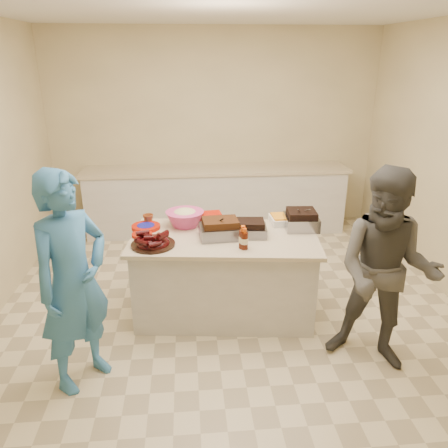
{
  "coord_description": "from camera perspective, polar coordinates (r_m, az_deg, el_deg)",
  "views": [
    {
      "loc": [
        -0.4,
        -3.59,
        2.33
      ],
      "look_at": [
        -0.07,
        0.09,
        0.9
      ],
      "focal_mm": 35.0,
      "sensor_mm": 36.0,
      "label": 1
    }
  ],
  "objects": [
    {
      "name": "guest_gray",
      "position": [
        3.94,
        18.85,
        -16.44
      ],
      "size": [
        1.47,
        1.79,
        0.61
      ],
      "primitive_type": "imported",
      "rotation": [
        0.0,
        0.0,
        -0.51
      ],
      "color": "#52504A",
      "rests_on": "ground"
    },
    {
      "name": "plate_stack_small",
      "position": [
        4.03,
        -10.64,
        -1.54
      ],
      "size": [
        0.21,
        0.21,
        0.03
      ],
      "primitive_type": "cylinder",
      "rotation": [
        0.0,
        0.0,
        -0.11
      ],
      "color": "#A41202",
      "rests_on": "island"
    },
    {
      "name": "plastic_cup",
      "position": [
        4.31,
        -9.83,
        0.04
      ],
      "size": [
        0.11,
        0.11,
        0.1
      ],
      "primitive_type": "imported",
      "rotation": [
        0.0,
        0.0,
        -0.11
      ],
      "color": "brown",
      "rests_on": "island"
    },
    {
      "name": "roasting_pan",
      "position": [
        4.2,
        9.98,
        -0.54
      ],
      "size": [
        0.32,
        0.32,
        0.12
      ],
      "primitive_type": "cube",
      "rotation": [
        0.0,
        0.0,
        -0.07
      ],
      "color": "gray",
      "rests_on": "island"
    },
    {
      "name": "sauce_bowl",
      "position": [
        4.08,
        0.31,
        -0.86
      ],
      "size": [
        0.15,
        0.06,
        0.15
      ],
      "primitive_type": "imported",
      "rotation": [
        0.0,
        0.0,
        -0.11
      ],
      "color": "silver",
      "rests_on": "island"
    },
    {
      "name": "coleslaw_bowl",
      "position": [
        4.21,
        -5.09,
        -0.24
      ],
      "size": [
        0.4,
        0.4,
        0.25
      ],
      "primitive_type": null,
      "rotation": [
        0.0,
        0.0,
        -0.11
      ],
      "color": "#CA3A7B",
      "rests_on": "island"
    },
    {
      "name": "bbq_bottle_a",
      "position": [
        3.71,
        2.65,
        -3.26
      ],
      "size": [
        0.07,
        0.07,
        0.19
      ],
      "primitive_type": "cylinder",
      "rotation": [
        0.0,
        0.0,
        -0.11
      ],
      "color": "#3F1207",
      "rests_on": "island"
    },
    {
      "name": "mac_cheese_dish",
      "position": [
        4.31,
        8.22,
        0.13
      ],
      "size": [
        0.34,
        0.25,
        0.09
      ],
      "primitive_type": "cube",
      "rotation": [
        0.0,
        0.0,
        0.04
      ],
      "color": "#FFA11B",
      "rests_on": "island"
    },
    {
      "name": "room",
      "position": [
        4.29,
        1.12,
        -11.68
      ],
      "size": [
        4.5,
        5.0,
        2.7
      ],
      "primitive_type": null,
      "color": "beige",
      "rests_on": "ground"
    },
    {
      "name": "island",
      "position": [
        4.33,
        0.06,
        -11.41
      ],
      "size": [
        1.77,
        1.07,
        0.8
      ],
      "primitive_type": null,
      "rotation": [
        0.0,
        0.0,
        -0.11
      ],
      "color": "beige",
      "rests_on": "ground"
    },
    {
      "name": "sausage_plate",
      "position": [
        4.16,
        2.25,
        -0.42
      ],
      "size": [
        0.34,
        0.34,
        0.05
      ],
      "primitive_type": "cylinder",
      "rotation": [
        0.0,
        0.0,
        0.21
      ],
      "color": "silver",
      "rests_on": "island"
    },
    {
      "name": "basket_stack",
      "position": [
        4.28,
        -1.75,
        0.22
      ],
      "size": [
        0.22,
        0.17,
        0.1
      ],
      "primitive_type": "cube",
      "rotation": [
        0.0,
        0.0,
        0.12
      ],
      "color": "#A41202",
      "rests_on": "island"
    },
    {
      "name": "brisket_tray",
      "position": [
        3.98,
        3.4,
        -1.47
      ],
      "size": [
        0.32,
        0.27,
        0.09
      ],
      "primitive_type": "cube",
      "rotation": [
        0.0,
        0.0,
        -0.1
      ],
      "color": "black",
      "rests_on": "island"
    },
    {
      "name": "guest_blue",
      "position": [
        3.74,
        -17.5,
        -18.48
      ],
      "size": [
        1.67,
        1.51,
        0.4
      ],
      "primitive_type": "imported",
      "rotation": [
        0.0,
        0.0,
        0.89
      ],
      "color": "teal",
      "rests_on": "ground"
    },
    {
      "name": "bbq_bottle_b",
      "position": [
        3.72,
        2.46,
        -3.15
      ],
      "size": [
        0.08,
        0.08,
        0.2
      ],
      "primitive_type": "cylinder",
      "rotation": [
        0.0,
        0.0,
        -0.11
      ],
      "color": "#3F1207",
      "rests_on": "island"
    },
    {
      "name": "mustard_bottle",
      "position": [
        4.16,
        -1.53,
        -0.42
      ],
      "size": [
        0.05,
        0.05,
        0.12
      ],
      "primitive_type": "cylinder",
      "rotation": [
        0.0,
        0.0,
        -0.11
      ],
      "color": "#F1D000",
      "rests_on": "island"
    },
    {
      "name": "plate_stack_large",
      "position": [
        4.2,
        -10.15,
        -0.58
      ],
      "size": [
        0.3,
        0.3,
        0.03
      ],
      "primitive_type": "cylinder",
      "rotation": [
        0.0,
        0.0,
        -0.11
      ],
      "color": "#A41202",
      "rests_on": "island"
    },
    {
      "name": "pulled_pork_tray",
      "position": [
        3.94,
        -0.48,
        -1.73
      ],
      "size": [
        0.38,
        0.3,
        0.11
      ],
      "primitive_type": "cube",
      "rotation": [
        0.0,
        0.0,
        0.07
      ],
      "color": "#47230F",
      "rests_on": "island"
    },
    {
      "name": "back_counter",
      "position": [
        6.1,
        -1.03,
        3.22
      ],
      "size": [
        3.6,
        0.64,
        0.9
      ],
      "primitive_type": null,
      "color": "beige",
      "rests_on": "ground"
    },
    {
      "name": "rib_platter",
      "position": [
        3.82,
        -9.23,
        -2.78
      ],
      "size": [
        0.49,
        0.49,
        0.15
      ],
      "primitive_type": null,
      "rotation": [
        0.0,
        0.0,
        -0.37
      ],
      "color": "#3F0708",
      "rests_on": "island"
    }
  ]
}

